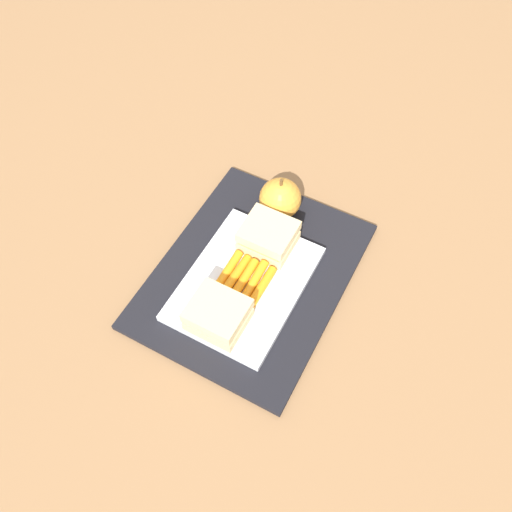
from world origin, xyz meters
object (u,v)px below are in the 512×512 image
sandwich_half_left (218,315)px  apple (280,199)px  sandwich_half_right (268,236)px  carrot_sticks_bundle (245,279)px  food_tray (245,283)px

sandwich_half_left → apple: 0.23m
sandwich_half_left → apple: (0.23, 0.02, 0.00)m
sandwich_half_right → carrot_sticks_bundle: size_ratio=1.01×
food_tray → carrot_sticks_bundle: (0.00, -0.00, 0.01)m
food_tray → carrot_sticks_bundle: size_ratio=2.91×
carrot_sticks_bundle → apple: 0.16m
sandwich_half_right → carrot_sticks_bundle: (-0.08, -0.00, -0.02)m
food_tray → sandwich_half_right: size_ratio=2.88×
food_tray → apple: 0.16m
carrot_sticks_bundle → apple: apple is taller
food_tray → apple: size_ratio=2.84×
sandwich_half_right → apple: size_ratio=0.99×
sandwich_half_left → apple: bearing=4.3°
sandwich_half_left → sandwich_half_right: 0.16m
sandwich_half_left → carrot_sticks_bundle: sandwich_half_left is taller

